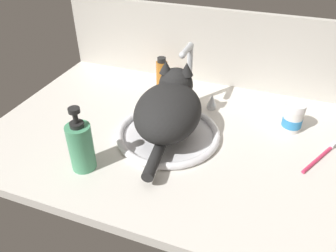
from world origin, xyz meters
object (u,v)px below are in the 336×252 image
at_px(cat, 170,107).
at_px(amber_bottle, 162,72).
at_px(faucet, 188,83).
at_px(sink_basin, 168,134).
at_px(toothbrush, 320,157).
at_px(soap_pump_bottle, 81,146).
at_px(pill_bottle, 293,118).

bearing_deg(cat, amber_bottle, 115.43).
bearing_deg(faucet, sink_basin, -90.00).
bearing_deg(sink_basin, faucet, 90.00).
height_order(sink_basin, toothbrush, sink_basin).
distance_m(faucet, soap_pump_bottle, 0.45).
bearing_deg(faucet, pill_bottle, -4.83).
relative_size(amber_bottle, toothbrush, 0.69).
distance_m(faucet, pill_bottle, 0.36).
relative_size(faucet, cat, 0.58).
xyz_separation_m(faucet, pill_bottle, (0.36, -0.03, -0.05)).
bearing_deg(pill_bottle, toothbrush, -52.44).
bearing_deg(sink_basin, toothbrush, 6.90).
relative_size(sink_basin, faucet, 1.40).
bearing_deg(soap_pump_bottle, pill_bottle, 36.06).
relative_size(cat, amber_bottle, 3.50).
bearing_deg(sink_basin, pill_bottle, 25.64).
height_order(pill_bottle, soap_pump_bottle, soap_pump_bottle).
xyz_separation_m(cat, pill_bottle, (0.36, 0.15, -0.05)).
height_order(faucet, amber_bottle, faucet).
relative_size(cat, pill_bottle, 4.14).
bearing_deg(pill_bottle, amber_bottle, 163.94).
xyz_separation_m(faucet, amber_bottle, (-0.14, 0.11, -0.04)).
xyz_separation_m(faucet, toothbrush, (0.45, -0.15, -0.08)).
bearing_deg(faucet, soap_pump_bottle, -112.29).
bearing_deg(amber_bottle, faucet, -38.57).
bearing_deg(amber_bottle, toothbrush, -23.88).
bearing_deg(sink_basin, amber_bottle, 114.33).
xyz_separation_m(cat, amber_bottle, (-0.14, 0.29, -0.04)).
bearing_deg(cat, soap_pump_bottle, -125.64).
bearing_deg(toothbrush, pill_bottle, 127.56).
xyz_separation_m(faucet, soap_pump_bottle, (-0.17, -0.41, -0.02)).
relative_size(faucet, amber_bottle, 2.03).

